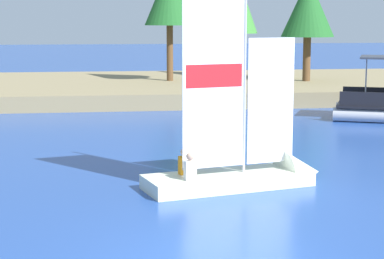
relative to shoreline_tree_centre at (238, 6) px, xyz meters
name	(u,v)px	position (x,y,z in m)	size (l,w,h in m)	color
shore_bank	(134,88)	(-6.32, -1.93, -4.66)	(80.00, 14.44, 0.77)	#897A56
shoreline_tree_centre	(238,6)	(0.00, 0.00, 0.00)	(2.41, 2.41, 6.03)	brown
shoreline_tree_midright	(308,8)	(3.40, -3.16, -0.16)	(2.99, 2.99, 5.83)	brown
wooden_dock	(382,107)	(4.82, -10.69, -4.84)	(1.77, 4.08, 0.40)	brown
sailboat	(258,168)	(-4.13, -24.04, -4.60)	(5.15, 2.61, 6.64)	silver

